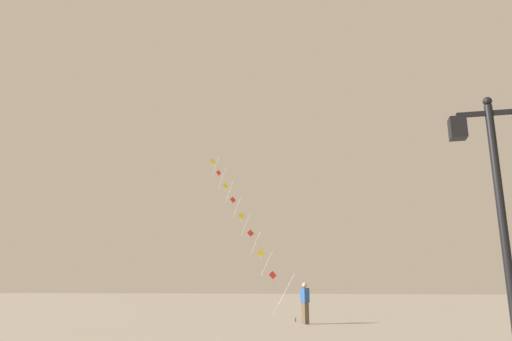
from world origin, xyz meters
TOP-DOWN VIEW (x-y plane):
  - ground_plane at (0.00, 20.00)m, footprint 160.00×160.00m
  - twin_lantern_lamp_post at (2.36, 6.49)m, footprint 1.39×0.28m
  - kite_train at (-6.76, 24.88)m, footprint 7.32×9.88m
  - kite_flyer at (-2.38, 18.49)m, footprint 0.48×0.59m

SIDE VIEW (x-z plane):
  - ground_plane at x=0.00m, z-range 0.00..0.00m
  - kite_flyer at x=-2.38m, z-range 0.05..1.76m
  - twin_lantern_lamp_post at x=2.36m, z-range 0.94..5.84m
  - kite_train at x=-6.76m, z-range 0.30..10.91m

